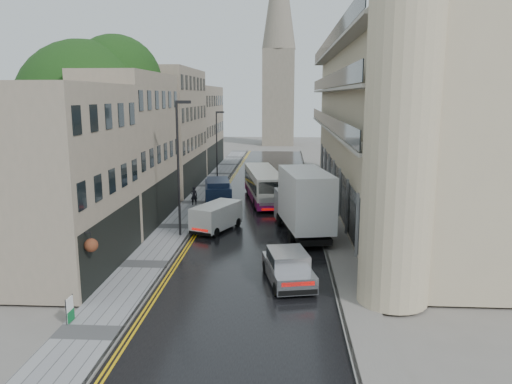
# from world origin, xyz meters

# --- Properties ---
(ground) EXTENTS (200.00, 200.00, 0.00)m
(ground) POSITION_xyz_m (0.00, 0.00, 0.00)
(ground) COLOR slate
(ground) RESTS_ON ground
(road) EXTENTS (9.00, 85.00, 0.02)m
(road) POSITION_xyz_m (0.00, 27.50, 0.01)
(road) COLOR black
(road) RESTS_ON ground
(left_sidewalk) EXTENTS (2.70, 85.00, 0.12)m
(left_sidewalk) POSITION_xyz_m (-5.85, 27.50, 0.06)
(left_sidewalk) COLOR gray
(left_sidewalk) RESTS_ON ground
(right_sidewalk) EXTENTS (1.80, 85.00, 0.12)m
(right_sidewalk) POSITION_xyz_m (5.40, 27.50, 0.06)
(right_sidewalk) COLOR slate
(right_sidewalk) RESTS_ON ground
(old_shop_row) EXTENTS (4.50, 56.00, 12.00)m
(old_shop_row) POSITION_xyz_m (-9.45, 30.00, 6.00)
(old_shop_row) COLOR gray
(old_shop_row) RESTS_ON ground
(modern_block) EXTENTS (8.00, 40.00, 14.00)m
(modern_block) POSITION_xyz_m (10.30, 26.00, 7.00)
(modern_block) COLOR #C0AF8F
(modern_block) RESTS_ON ground
(church_spire) EXTENTS (6.40, 6.40, 40.00)m
(church_spire) POSITION_xyz_m (0.50, 82.00, 20.00)
(church_spire) COLOR gray
(church_spire) RESTS_ON ground
(tree_near) EXTENTS (10.56, 10.56, 13.89)m
(tree_near) POSITION_xyz_m (-12.50, 20.00, 6.95)
(tree_near) COLOR black
(tree_near) RESTS_ON ground
(tree_far) EXTENTS (9.24, 9.24, 12.46)m
(tree_far) POSITION_xyz_m (-12.20, 33.00, 6.23)
(tree_far) COLOR black
(tree_far) RESTS_ON ground
(cream_bus) EXTENTS (4.19, 10.72, 2.85)m
(cream_bus) POSITION_xyz_m (-0.54, 25.80, 1.45)
(cream_bus) COLOR white
(cream_bus) RESTS_ON road
(white_lorry) EXTENTS (4.17, 9.09, 4.60)m
(white_lorry) POSITION_xyz_m (2.40, 15.59, 2.32)
(white_lorry) COLOR white
(white_lorry) RESTS_ON road
(silver_hatchback) EXTENTS (2.87, 4.86, 1.71)m
(silver_hatchback) POSITION_xyz_m (1.64, 7.01, 0.87)
(silver_hatchback) COLOR #A7A7AC
(silver_hatchback) RESTS_ON road
(white_van) EXTENTS (3.44, 4.73, 1.97)m
(white_van) POSITION_xyz_m (-4.24, 17.58, 1.00)
(white_van) COLOR white
(white_van) RESTS_ON road
(navy_van) EXTENTS (2.92, 5.49, 2.66)m
(navy_van) POSITION_xyz_m (-4.30, 23.39, 1.35)
(navy_van) COLOR #0E1933
(navy_van) RESTS_ON road
(pedestrian) EXTENTS (0.69, 0.58, 1.62)m
(pedestrian) POSITION_xyz_m (-5.89, 26.36, 0.93)
(pedestrian) COLOR black
(pedestrian) RESTS_ON left_sidewalk
(lamp_post_near) EXTENTS (1.02, 0.26, 9.00)m
(lamp_post_near) POSITION_xyz_m (-5.12, 16.92, 4.62)
(lamp_post_near) COLOR black
(lamp_post_near) RESTS_ON left_sidewalk
(lamp_post_far) EXTENTS (0.89, 0.38, 7.72)m
(lamp_post_far) POSITION_xyz_m (-5.13, 35.76, 3.98)
(lamp_post_far) COLOR black
(lamp_post_far) RESTS_ON left_sidewalk
(estate_sign) EXTENTS (0.10, 0.63, 1.05)m
(estate_sign) POSITION_xyz_m (-6.98, 3.51, 0.64)
(estate_sign) COLOR silver
(estate_sign) RESTS_ON left_sidewalk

